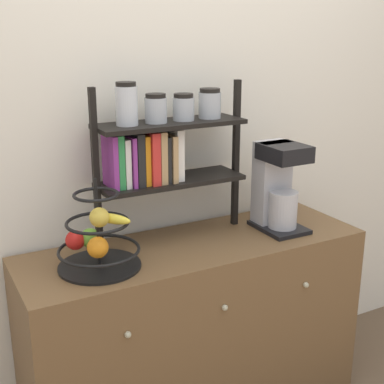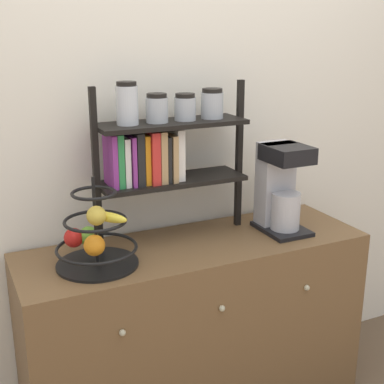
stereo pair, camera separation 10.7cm
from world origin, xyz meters
TOP-DOWN VIEW (x-y plane):
  - wall_back at (0.00, 0.50)m, footprint 7.00×0.05m
  - sideboard at (0.00, 0.23)m, footprint 1.43×0.48m
  - coffee_maker at (0.40, 0.23)m, footprint 0.18×0.24m
  - fruit_stand at (-0.42, 0.20)m, footprint 0.30×0.30m
  - shelf_hutch at (-0.10, 0.35)m, footprint 0.65×0.20m

SIDE VIEW (x-z plane):
  - sideboard at x=0.00m, z-range 0.00..0.79m
  - fruit_stand at x=-0.42m, z-range 0.74..1.07m
  - coffee_maker at x=0.40m, z-range 0.80..1.17m
  - shelf_hutch at x=-0.10m, z-range 0.87..1.51m
  - wall_back at x=0.00m, z-range 0.00..2.60m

